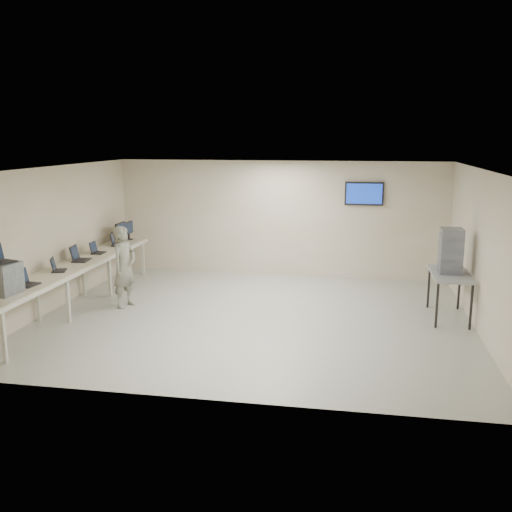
% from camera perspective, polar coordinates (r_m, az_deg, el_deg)
% --- Properties ---
extents(room, '(8.01, 7.01, 2.81)m').
position_cam_1_polar(room, '(10.55, 0.04, 1.22)').
color(room, '#AAAD9A').
rests_on(room, ground).
extents(workbench, '(0.76, 6.00, 0.90)m').
position_cam_1_polar(workbench, '(11.79, -17.61, -1.11)').
color(workbench, beige).
rests_on(workbench, ground).
extents(equipment_box, '(0.47, 0.53, 0.50)m').
position_cam_1_polar(equipment_box, '(9.90, -23.96, -2.07)').
color(equipment_box, gray).
rests_on(equipment_box, workbench).
extents(laptop_0, '(0.33, 0.38, 0.28)m').
position_cam_1_polar(laptop_0, '(10.35, -22.10, -2.35)').
color(laptop_0, black).
rests_on(laptop_0, workbench).
extents(laptop_1, '(0.36, 0.38, 0.25)m').
position_cam_1_polar(laptop_1, '(11.25, -19.31, -1.10)').
color(laptop_1, black).
rests_on(laptop_1, workbench).
extents(laptop_2, '(0.37, 0.43, 0.31)m').
position_cam_1_polar(laptop_2, '(12.04, -17.33, -0.09)').
color(laptop_2, black).
rests_on(laptop_2, workbench).
extents(laptop_3, '(0.27, 0.33, 0.25)m').
position_cam_1_polar(laptop_3, '(12.70, -15.68, 0.55)').
color(laptop_3, black).
rests_on(laptop_3, workbench).
extents(laptop_4, '(0.39, 0.43, 0.29)m').
position_cam_1_polar(laptop_4, '(13.54, -13.84, 1.36)').
color(laptop_4, black).
rests_on(laptop_4, workbench).
extents(monitor_near, '(0.22, 0.49, 0.49)m').
position_cam_1_polar(monitor_near, '(13.74, -13.39, 2.47)').
color(monitor_near, black).
rests_on(monitor_near, workbench).
extents(monitor_far, '(0.20, 0.44, 0.44)m').
position_cam_1_polar(monitor_far, '(14.18, -12.63, 2.67)').
color(monitor_far, black).
rests_on(monitor_far, workbench).
extents(soldier, '(0.55, 0.68, 1.64)m').
position_cam_1_polar(soldier, '(11.64, -13.03, -1.06)').
color(soldier, '#5F6556').
rests_on(soldier, ground).
extents(side_table, '(0.68, 1.46, 0.87)m').
position_cam_1_polar(side_table, '(11.21, 18.83, -1.97)').
color(side_table, gray).
rests_on(side_table, ground).
extents(storage_bins, '(0.40, 0.44, 0.84)m').
position_cam_1_polar(storage_bins, '(11.11, 18.90, 0.50)').
color(storage_bins, slate).
rests_on(storage_bins, side_table).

